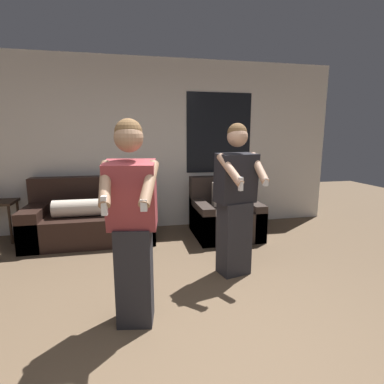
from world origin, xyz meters
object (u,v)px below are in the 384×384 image
Objects in this scene: couch at (92,219)px; person_left at (132,224)px; person_right at (236,201)px; armchair at (224,216)px.

person_left reaches higher than couch.
person_right is (1.09, 0.69, -0.01)m from person_left.
couch is 1.08× the size of person_left.
couch is at bearing 138.34° from person_right.
person_left is at bearing -147.61° from person_right.
armchair is at bearing 54.83° from person_left.
person_right is at bearing -103.27° from armchair.
person_right is at bearing 32.39° from person_left.
couch is 1.98m from armchair.
couch is at bearing 104.66° from person_left.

